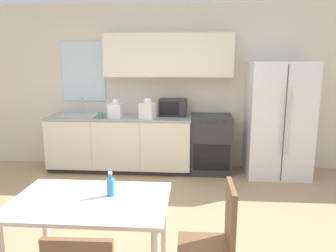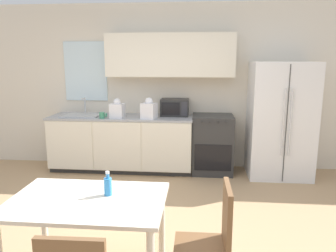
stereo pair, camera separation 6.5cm
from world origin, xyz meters
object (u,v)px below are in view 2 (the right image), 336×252
(oven_range, at_px, (212,144))
(refrigerator, at_px, (280,120))
(coffee_mug, at_px, (102,115))
(dining_chair_side, at_px, (215,236))
(dining_table, at_px, (88,211))
(microwave, at_px, (175,107))
(drink_bottle, at_px, (108,186))

(oven_range, height_order, refrigerator, refrigerator)
(coffee_mug, distance_m, dining_chair_side, 3.19)
(oven_range, relative_size, dining_table, 0.78)
(oven_range, relative_size, dining_chair_side, 1.00)
(coffee_mug, xyz_separation_m, dining_chair_side, (1.62, -2.71, -0.41))
(refrigerator, distance_m, dining_chair_side, 3.12)
(oven_range, relative_size, microwave, 2.07)
(dining_chair_side, bearing_deg, oven_range, -2.58)
(coffee_mug, bearing_deg, oven_range, 7.82)
(coffee_mug, xyz_separation_m, drink_bottle, (0.79, -2.54, -0.12))
(coffee_mug, distance_m, dining_table, 2.72)
(refrigerator, relative_size, dining_table, 1.47)
(microwave, bearing_deg, dining_chair_side, -80.41)
(coffee_mug, distance_m, drink_bottle, 2.66)
(oven_range, height_order, coffee_mug, coffee_mug)
(coffee_mug, bearing_deg, refrigerator, 3.69)
(refrigerator, relative_size, drink_bottle, 9.00)
(coffee_mug, relative_size, drink_bottle, 0.60)
(microwave, distance_m, coffee_mug, 1.16)
(coffee_mug, height_order, dining_table, coffee_mug)
(dining_table, bearing_deg, microwave, 81.18)
(dining_table, distance_m, drink_bottle, 0.25)
(microwave, xyz_separation_m, drink_bottle, (-0.32, -2.89, -0.21))
(coffee_mug, bearing_deg, dining_table, -76.20)
(refrigerator, distance_m, microwave, 1.66)
(refrigerator, height_order, dining_table, refrigerator)
(dining_table, relative_size, dining_chair_side, 1.29)
(refrigerator, distance_m, dining_table, 3.51)
(dining_chair_side, bearing_deg, microwave, 9.00)
(oven_range, distance_m, drink_bottle, 2.95)
(oven_range, height_order, drink_bottle, drink_bottle)
(microwave, xyz_separation_m, coffee_mug, (-1.11, -0.35, -0.09))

